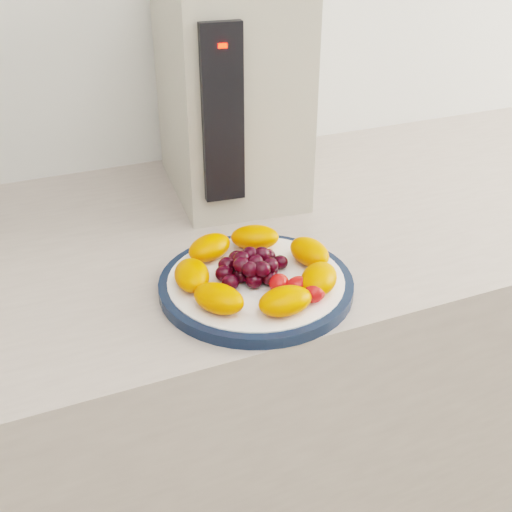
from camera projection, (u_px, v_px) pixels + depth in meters
name	position (u px, v px, depth m)	size (l,w,h in m)	color
counter	(204.00, 449.00, 1.18)	(3.50, 0.60, 0.90)	#A9998E
cabinet_face	(204.00, 460.00, 1.19)	(3.48, 0.58, 0.84)	brown
plate_rim	(256.00, 285.00, 0.82)	(0.25, 0.25, 0.01)	#0E1B32
plate_face	(256.00, 284.00, 0.81)	(0.22, 0.22, 0.02)	white
appliance_body	(230.00, 89.00, 1.01)	(0.19, 0.27, 0.34)	#ACA593
appliance_panel	(222.00, 115.00, 0.88)	(0.06, 0.02, 0.25)	black
appliance_led	(222.00, 46.00, 0.83)	(0.01, 0.01, 0.01)	#FF0C05
fruit_plate	(258.00, 269.00, 0.80)	(0.21, 0.21, 0.03)	#FF5900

